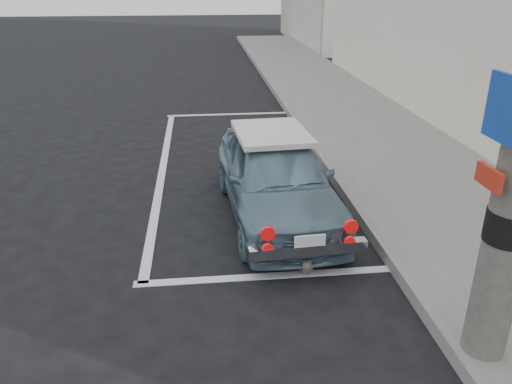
% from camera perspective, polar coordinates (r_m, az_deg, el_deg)
% --- Properties ---
extents(ground, '(80.00, 80.00, 0.00)m').
position_cam_1_polar(ground, '(5.91, -3.58, -7.24)').
color(ground, black).
rests_on(ground, ground).
extents(sidewalk, '(2.80, 40.00, 0.15)m').
position_cam_1_polar(sidewalk, '(8.38, 18.03, 1.74)').
color(sidewalk, slate).
rests_on(sidewalk, ground).
extents(pline_rear, '(3.00, 0.12, 0.01)m').
position_cam_1_polar(pline_rear, '(5.52, 1.96, -9.55)').
color(pline_rear, silver).
rests_on(pline_rear, ground).
extents(pline_front, '(3.00, 0.12, 0.01)m').
position_cam_1_polar(pline_front, '(11.99, -2.84, 8.87)').
color(pline_front, silver).
rests_on(pline_front, ground).
extents(pline_side, '(0.12, 7.00, 0.01)m').
position_cam_1_polar(pline_side, '(8.65, -10.62, 2.68)').
color(pline_side, silver).
rests_on(pline_side, ground).
extents(retro_coupe, '(1.55, 3.41, 1.13)m').
position_cam_1_polar(retro_coupe, '(6.62, 2.31, 1.81)').
color(retro_coupe, slate).
rests_on(retro_coupe, ground).
extents(cat, '(0.24, 0.43, 0.23)m').
position_cam_1_polar(cat, '(5.57, 5.75, -8.13)').
color(cat, '#615649').
rests_on(cat, ground).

